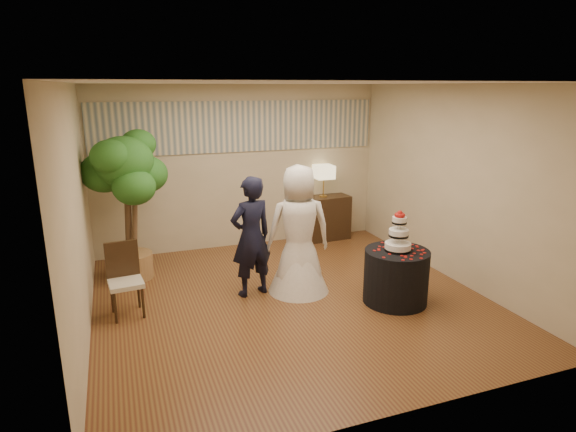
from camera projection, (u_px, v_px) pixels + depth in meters
name	position (u px, v px, depth m)	size (l,w,h in m)	color
floor	(291.00, 300.00, 6.43)	(5.00, 5.00, 0.00)	brown
ceiling	(292.00, 83.00, 5.70)	(5.00, 5.00, 0.00)	white
wall_back	(241.00, 167.00, 8.33)	(5.00, 0.06, 2.80)	#C4B491
wall_front	(402.00, 264.00, 3.80)	(5.00, 0.06, 2.80)	#C4B491
wall_left	(77.00, 215.00, 5.24)	(0.06, 5.00, 2.80)	#C4B491
wall_right	(454.00, 184.00, 6.90)	(0.06, 5.00, 2.80)	#C4B491
mural_border	(240.00, 127.00, 8.13)	(4.90, 0.02, 0.85)	#A6A795
groom	(251.00, 237.00, 6.41)	(0.60, 0.39, 1.64)	black
bride	(299.00, 230.00, 6.49)	(0.87, 0.84, 1.78)	white
cake_table	(396.00, 276.00, 6.29)	(0.84, 0.84, 0.71)	black
wedding_cake	(399.00, 231.00, 6.12)	(0.34, 0.34, 0.53)	white
console	(323.00, 218.00, 8.89)	(0.97, 0.43, 0.81)	black
table_lamp	(324.00, 181.00, 8.71)	(0.32, 0.32, 0.58)	beige
ficus_tree	(127.00, 206.00, 6.89)	(1.05, 1.05, 2.21)	#28631F
side_chair	(126.00, 281.00, 5.88)	(0.42, 0.44, 0.91)	black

